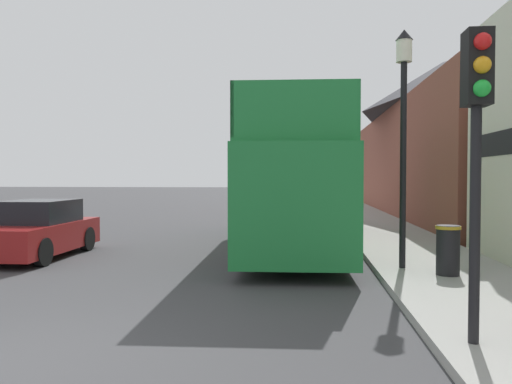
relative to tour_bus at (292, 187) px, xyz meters
The scene contains 11 objects.
ground_plane 11.73m from the tour_bus, 104.73° to the left, with size 144.00×144.00×0.00m, color #3D3D3F.
sidewalk 9.00m from the tour_bus, 68.32° to the left, with size 2.87×108.00×0.14m.
brick_terrace_rear 15.24m from the tour_bus, 59.24° to the left, with size 6.00×25.84×8.16m.
tour_bus is the anchor object (origin of this frame).
parked_car_ahead_of_bus 7.41m from the tour_bus, 84.42° to the left, with size 1.81×4.47×1.31m.
parked_car_far_side 6.97m from the tour_bus, 157.77° to the right, with size 1.78×3.95×1.45m.
traffic_signal 9.13m from the tour_bus, 75.48° to the right, with size 0.28×0.42×3.55m.
lamp_post_nearest 4.98m from the tour_bus, 59.02° to the right, with size 0.35×0.35×4.95m.
lamp_post_second 5.27m from the tour_bus, 62.44° to the left, with size 0.35×0.35×5.09m.
lamp_post_third 13.05m from the tour_bus, 79.33° to the left, with size 0.35×0.35×4.51m.
litter_bin 5.75m from the tour_bus, 56.39° to the right, with size 0.48×0.48×0.96m.
Camera 1 is at (3.28, -4.84, 2.04)m, focal length 35.00 mm.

